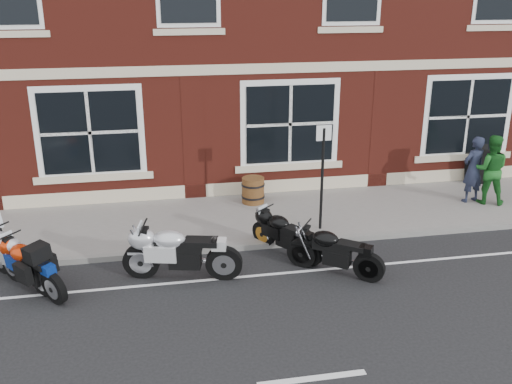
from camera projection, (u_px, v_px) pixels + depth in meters
ground at (269, 280)px, 10.92m from camera, size 80.00×80.00×0.00m
sidewalk at (243, 218)px, 13.67m from camera, size 30.00×3.00×0.12m
kerb at (255, 246)px, 12.21m from camera, size 30.00×0.16×0.12m
moto_touring_silver at (19, 255)px, 10.66m from camera, size 1.45×1.65×1.36m
moto_sport_red at (32, 265)px, 10.38m from camera, size 1.39×1.59×0.90m
moto_sport_black at (286, 233)px, 11.81m from camera, size 1.16×1.62×0.85m
moto_sport_silver at (180, 250)px, 10.79m from camera, size 2.26×0.67×1.03m
moto_naked_black at (334, 249)px, 11.00m from camera, size 1.64×1.30×0.89m
pedestrian_left at (473, 169)px, 14.33m from camera, size 0.70×0.54×1.71m
pedestrian_right at (490, 169)px, 14.24m from camera, size 1.06×0.97×1.76m
a_board_sign at (480, 165)px, 15.79m from camera, size 0.69×0.51×1.06m
barrel_planter at (253, 190)px, 14.42m from camera, size 0.59×0.59×0.66m
parking_sign at (322, 170)px, 12.49m from camera, size 0.34×0.06×2.39m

